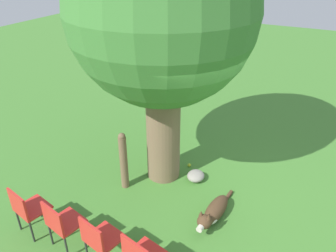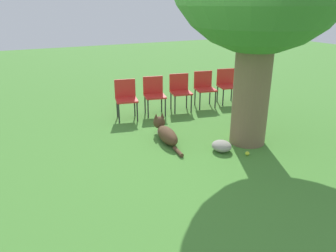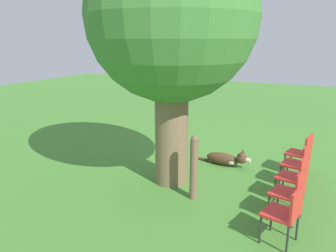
{
  "view_description": "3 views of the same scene",
  "coord_description": "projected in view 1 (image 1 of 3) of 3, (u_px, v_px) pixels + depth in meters",
  "views": [
    {
      "loc": [
        -4.54,
        -1.56,
        3.88
      ],
      "look_at": [
        -0.0,
        0.73,
        1.09
      ],
      "focal_mm": 35.0,
      "sensor_mm": 36.0,
      "label": 1
    },
    {
      "loc": [
        4.19,
        -2.82,
        2.33
      ],
      "look_at": [
        -0.64,
        -0.43,
        0.3
      ],
      "focal_mm": 35.0,
      "sensor_mm": 36.0,
      "label": 2
    },
    {
      "loc": [
        -2.52,
        6.06,
        2.64
      ],
      "look_at": [
        0.02,
        0.93,
        1.12
      ],
      "focal_mm": 35.0,
      "sensor_mm": 36.0,
      "label": 3
    }
  ],
  "objects": [
    {
      "name": "oak_tree",
      "position": [
        162.0,
        15.0,
        4.93
      ],
      "size": [
        2.96,
        2.96,
        4.51
      ],
      "color": "#7A6047",
      "rests_on": "ground_plane"
    },
    {
      "name": "red_chair_4",
      "position": [
        28.0,
        208.0,
        4.85
      ],
      "size": [
        0.5,
        0.52,
        0.82
      ],
      "rotation": [
        0.0,
        0.0,
        -0.22
      ],
      "color": "red",
      "rests_on": "ground_plane"
    },
    {
      "name": "tennis_ball",
      "position": [
        189.0,
        165.0,
        6.56
      ],
      "size": [
        0.07,
        0.07,
        0.07
      ],
      "color": "#CCE033",
      "rests_on": "ground_plane"
    },
    {
      "name": "fence_post",
      "position": [
        124.0,
        160.0,
        5.77
      ],
      "size": [
        0.14,
        0.14,
        1.12
      ],
      "color": "brown",
      "rests_on": "ground_plane"
    },
    {
      "name": "ground_plane",
      "position": [
        203.0,
        186.0,
        6.04
      ],
      "size": [
        30.0,
        30.0,
        0.0
      ],
      "primitive_type": "plane",
      "color": "#478433"
    },
    {
      "name": "red_chair_3",
      "position": [
        61.0,
        222.0,
        4.6
      ],
      "size": [
        0.5,
        0.52,
        0.82
      ],
      "rotation": [
        0.0,
        0.0,
        -0.22
      ],
      "color": "red",
      "rests_on": "ground_plane"
    },
    {
      "name": "dog",
      "position": [
        214.0,
        212.0,
        5.24
      ],
      "size": [
        1.28,
        0.33,
        0.42
      ],
      "rotation": [
        0.0,
        0.0,
        3.05
      ],
      "color": "#513823",
      "rests_on": "ground_plane"
    },
    {
      "name": "red_chair_2",
      "position": [
        99.0,
        238.0,
        4.35
      ],
      "size": [
        0.5,
        0.52,
        0.82
      ],
      "rotation": [
        0.0,
        0.0,
        -0.22
      ],
      "color": "red",
      "rests_on": "ground_plane"
    },
    {
      "name": "garden_rock",
      "position": [
        196.0,
        176.0,
        6.16
      ],
      "size": [
        0.35,
        0.32,
        0.18
      ],
      "color": "gray",
      "rests_on": "ground_plane"
    }
  ]
}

